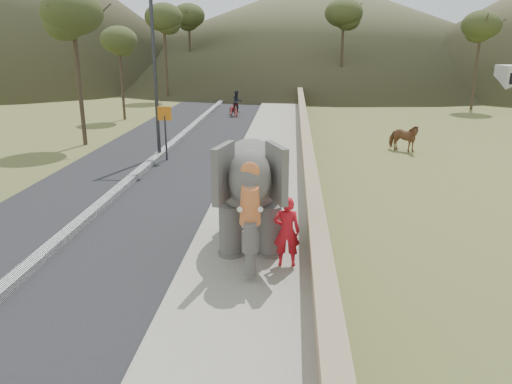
{
  "coord_description": "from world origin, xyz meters",
  "views": [
    {
      "loc": [
        1.01,
        -10.21,
        5.16
      ],
      "look_at": [
        0.2,
        1.06,
        1.7
      ],
      "focal_mm": 35.0,
      "sensor_mm": 36.0,
      "label": 1
    }
  ],
  "objects_px": {
    "lamppost": "(160,47)",
    "cow": "(403,138)",
    "motorcyclist": "(235,106)",
    "elephant_and_man": "(251,190)"
  },
  "relations": [
    {
      "from": "cow",
      "to": "motorcyclist",
      "type": "xyz_separation_m",
      "value": [
        -9.33,
        10.91,
        0.02
      ]
    },
    {
      "from": "lamppost",
      "to": "elephant_and_man",
      "type": "relative_size",
      "value": 2.0
    },
    {
      "from": "lamppost",
      "to": "motorcyclist",
      "type": "relative_size",
      "value": 4.27
    },
    {
      "from": "lamppost",
      "to": "cow",
      "type": "bearing_deg",
      "value": 10.46
    },
    {
      "from": "cow",
      "to": "motorcyclist",
      "type": "relative_size",
      "value": 0.84
    },
    {
      "from": "motorcyclist",
      "to": "cow",
      "type": "bearing_deg",
      "value": -49.48
    },
    {
      "from": "cow",
      "to": "elephant_and_man",
      "type": "relative_size",
      "value": 0.39
    },
    {
      "from": "lamppost",
      "to": "cow",
      "type": "height_order",
      "value": "lamppost"
    },
    {
      "from": "cow",
      "to": "elephant_and_man",
      "type": "distance_m",
      "value": 13.59
    },
    {
      "from": "lamppost",
      "to": "elephant_and_man",
      "type": "xyz_separation_m",
      "value": [
        4.71,
        -9.96,
        -3.34
      ]
    }
  ]
}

